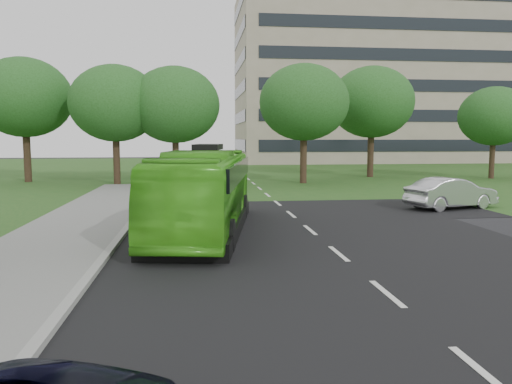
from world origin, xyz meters
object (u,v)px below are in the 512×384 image
at_px(tree_park_c, 304,103).
at_px(bus, 205,191).
at_px(tree_park_f, 24,98).
at_px(tree_park_d, 372,102).
at_px(tree_park_a, 115,103).
at_px(tree_park_e, 494,116).
at_px(tree_park_b, 175,105).
at_px(sedan, 451,193).
at_px(office_building, 370,79).

xyz_separation_m(tree_park_c, bus, (-8.01, -19.40, -4.74)).
bearing_deg(tree_park_f, tree_park_d, 3.50).
bearing_deg(tree_park_a, tree_park_f, 158.87).
bearing_deg(tree_park_c, tree_park_e, 8.13).
height_order(tree_park_a, tree_park_c, tree_park_c).
xyz_separation_m(tree_park_d, tree_park_f, (-29.32, -1.79, 0.01)).
height_order(tree_park_b, tree_park_d, tree_park_d).
height_order(tree_park_c, tree_park_f, tree_park_f).
xyz_separation_m(tree_park_b, tree_park_c, (9.95, -0.58, 0.22)).
height_order(tree_park_b, tree_park_f, tree_park_f).
relative_size(tree_park_b, bus, 0.80).
bearing_deg(tree_park_a, tree_park_d, 12.11).
bearing_deg(tree_park_c, tree_park_b, 176.65).
relative_size(tree_park_e, tree_park_f, 0.80).
xyz_separation_m(tree_park_b, tree_park_f, (-11.98, 3.04, 0.68)).
height_order(tree_park_b, tree_park_e, tree_park_b).
distance_m(bus, sedan, 13.42).
height_order(tree_park_f, bus, tree_park_f).
xyz_separation_m(office_building, tree_park_e, (-0.65, -33.73, -7.07)).
bearing_deg(tree_park_c, bus, -112.44).
xyz_separation_m(tree_park_a, sedan, (18.98, -15.41, -5.37)).
xyz_separation_m(tree_park_a, bus, (6.44, -20.12, -4.60)).
xyz_separation_m(tree_park_c, sedan, (4.53, -14.69, -5.51)).
relative_size(tree_park_a, bus, 0.81).
bearing_deg(office_building, sedan, -104.84).
bearing_deg(tree_park_b, tree_park_e, 3.98).
bearing_deg(bus, office_building, 73.93).
distance_m(tree_park_d, sedan, 21.15).
height_order(tree_park_f, sedan, tree_park_f).
xyz_separation_m(tree_park_e, tree_park_f, (-39.31, 1.14, 1.33)).
distance_m(tree_park_b, sedan, 21.70).
relative_size(tree_park_b, tree_park_f, 0.91).
bearing_deg(tree_park_b, tree_park_d, 15.56).
bearing_deg(sedan, office_building, -31.39).
height_order(tree_park_b, tree_park_c, tree_park_c).
distance_m(tree_park_f, bus, 27.40).
relative_size(office_building, tree_park_a, 4.41).
xyz_separation_m(tree_park_c, tree_park_e, (17.37, 2.48, -0.87)).
height_order(tree_park_c, tree_park_d, tree_park_d).
height_order(tree_park_c, tree_park_e, tree_park_c).
distance_m(tree_park_a, sedan, 25.03).
bearing_deg(tree_park_d, tree_park_a, -167.89).
bearing_deg(office_building, tree_park_f, -140.80).
xyz_separation_m(tree_park_a, tree_park_e, (31.82, 1.76, -0.74)).
distance_m(tree_park_b, tree_park_f, 12.38).
bearing_deg(tree_park_e, tree_park_f, 178.35).
bearing_deg(sedan, tree_park_e, -53.33).
xyz_separation_m(tree_park_b, bus, (1.94, -19.98, -4.52)).
xyz_separation_m(tree_park_d, tree_park_e, (9.99, -2.93, -1.32)).
relative_size(tree_park_c, tree_park_f, 0.93).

